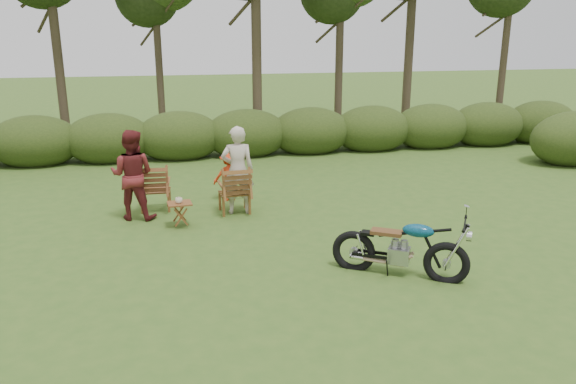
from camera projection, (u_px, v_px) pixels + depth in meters
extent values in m
plane|color=#31501A|center=(326.00, 278.00, 8.67)|extent=(80.00, 80.00, 0.00)
cylinder|color=#372B1E|center=(55.00, 32.00, 17.00)|extent=(0.28, 0.28, 7.20)
cylinder|color=#372B1E|center=(158.00, 45.00, 18.75)|extent=(0.24, 0.24, 6.30)
cylinder|color=#372B1E|center=(256.00, 24.00, 17.08)|extent=(0.30, 0.30, 7.65)
cylinder|color=#372B1E|center=(340.00, 43.00, 18.87)|extent=(0.26, 0.26, 6.48)
cylinder|color=#372B1E|center=(411.00, 21.00, 20.29)|extent=(0.32, 0.32, 7.92)
cylinder|color=#372B1E|center=(506.00, 37.00, 18.87)|extent=(0.24, 0.24, 6.84)
ellipsoid|color=#243513|center=(35.00, 142.00, 15.76)|extent=(2.52, 1.68, 1.51)
ellipsoid|color=#243513|center=(109.00, 139.00, 16.16)|extent=(2.52, 1.68, 1.51)
ellipsoid|color=#243513|center=(179.00, 137.00, 16.55)|extent=(2.52, 1.68, 1.51)
ellipsoid|color=#243513|center=(247.00, 134.00, 16.94)|extent=(2.52, 1.68, 1.51)
ellipsoid|color=#243513|center=(311.00, 132.00, 17.34)|extent=(2.52, 1.68, 1.51)
ellipsoid|color=#243513|center=(372.00, 129.00, 17.73)|extent=(2.52, 1.68, 1.51)
ellipsoid|color=#243513|center=(431.00, 127.00, 18.12)|extent=(2.52, 1.68, 1.51)
ellipsoid|color=#243513|center=(487.00, 125.00, 18.52)|extent=(2.52, 1.68, 1.51)
ellipsoid|color=#243513|center=(541.00, 123.00, 18.91)|extent=(2.52, 1.68, 1.51)
ellipsoid|color=#243513|center=(576.00, 140.00, 15.88)|extent=(2.70, 1.80, 1.62)
imported|color=beige|center=(179.00, 200.00, 10.73)|extent=(0.15, 0.15, 0.11)
imported|color=#BFAF9D|center=(239.00, 212.00, 11.74)|extent=(0.69, 0.47, 1.83)
imported|color=maroon|center=(136.00, 218.00, 11.40)|extent=(1.04, 0.91, 1.81)
imported|color=red|center=(230.00, 200.00, 12.60)|extent=(0.78, 0.53, 1.12)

